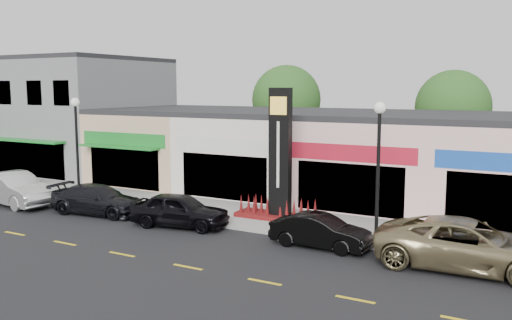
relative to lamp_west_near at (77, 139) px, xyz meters
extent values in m
plane|color=black|center=(8.00, -2.50, -3.48)|extent=(120.00, 120.00, 0.00)
cube|color=gray|center=(8.00, 1.85, -3.40)|extent=(52.00, 4.30, 0.15)
cube|color=gray|center=(8.00, -0.40, -3.40)|extent=(52.00, 0.20, 0.15)
cube|color=slate|center=(-10.00, 9.00, 0.52)|extent=(12.00, 10.00, 8.00)
cube|color=#262628|center=(-10.00, 9.00, 4.67)|extent=(12.00, 10.00, 0.30)
cube|color=black|center=(-10.00, 4.05, -2.08)|extent=(9.00, 0.10, 2.40)
cube|color=#1C812A|center=(-10.00, 3.55, -0.78)|extent=(9.50, 1.00, 0.14)
cube|color=black|center=(-11.00, 4.05, 2.32)|extent=(1.40, 0.10, 1.60)
cube|color=black|center=(-8.00, 4.05, 2.32)|extent=(1.40, 0.10, 1.60)
cube|color=black|center=(-5.50, 4.05, 2.32)|extent=(1.40, 0.10, 1.60)
cube|color=tan|center=(-0.50, 9.00, -1.23)|extent=(7.00, 10.00, 4.50)
cube|color=#262628|center=(-0.50, 9.00, 1.17)|extent=(7.00, 10.00, 0.30)
cube|color=black|center=(-0.50, 4.05, -2.08)|extent=(5.25, 0.10, 2.40)
cube|color=#1C812A|center=(-0.50, 4.05, -0.38)|extent=(6.30, 0.12, 0.80)
cube|color=#1C812A|center=(-0.50, 3.60, -0.78)|extent=(5.60, 0.90, 0.12)
cube|color=beige|center=(6.50, 9.00, -1.23)|extent=(7.00, 10.00, 4.50)
cube|color=#262628|center=(6.50, 9.00, 1.17)|extent=(7.00, 10.00, 0.30)
cube|color=black|center=(6.50, 4.05, -2.08)|extent=(5.25, 0.10, 2.40)
cube|color=silver|center=(6.50, 4.05, -0.38)|extent=(6.30, 0.12, 0.80)
cube|color=beige|center=(13.50, 9.00, -1.23)|extent=(7.00, 10.00, 4.50)
cube|color=#262628|center=(13.50, 9.00, 1.17)|extent=(7.00, 10.00, 0.30)
cube|color=black|center=(13.50, 4.05, -2.08)|extent=(5.25, 0.10, 2.40)
cube|color=red|center=(13.50, 4.05, -0.38)|extent=(6.30, 0.12, 0.80)
cube|color=black|center=(20.50, 4.05, -2.08)|extent=(5.25, 0.10, 2.40)
cylinder|color=#382619|center=(4.00, 17.00, -1.90)|extent=(0.36, 0.36, 3.15)
sphere|color=#1E4816|center=(4.00, 17.00, 1.75)|extent=(5.20, 5.20, 5.20)
cylinder|color=#382619|center=(16.00, 17.00, -1.99)|extent=(0.36, 0.36, 2.97)
sphere|color=#1E4816|center=(16.00, 17.00, 1.42)|extent=(4.80, 4.80, 4.80)
cylinder|color=black|center=(0.00, 0.00, -3.18)|extent=(0.32, 0.32, 0.30)
cylinder|color=black|center=(0.00, 0.00, -0.68)|extent=(0.14, 0.14, 5.00)
sphere|color=silver|center=(0.00, 0.00, 1.92)|extent=(0.44, 0.44, 0.44)
cylinder|color=black|center=(16.00, 0.00, -3.18)|extent=(0.32, 0.32, 0.30)
cylinder|color=black|center=(16.00, 0.00, -0.68)|extent=(0.14, 0.14, 5.00)
sphere|color=silver|center=(16.00, 0.00, 1.92)|extent=(0.44, 0.44, 0.44)
cube|color=#590F0F|center=(11.00, 1.70, -3.23)|extent=(4.20, 1.30, 0.20)
cube|color=black|center=(11.00, 1.70, -0.33)|extent=(1.00, 0.40, 6.00)
cube|color=yellow|center=(11.00, 1.48, 1.87)|extent=(0.80, 0.05, 0.80)
cube|color=silver|center=(11.00, 1.48, -0.33)|extent=(0.12, 0.04, 3.00)
imported|color=silver|center=(-2.90, -1.75, -2.62)|extent=(2.47, 5.42, 1.72)
imported|color=black|center=(2.47, -1.12, -2.76)|extent=(2.53, 5.10, 1.42)
imported|color=black|center=(7.45, -1.19, -2.72)|extent=(2.51, 4.70, 1.52)
imported|color=black|center=(14.14, -1.14, -2.83)|extent=(1.49, 3.95, 1.29)
imported|color=#8F815B|center=(19.47, -1.07, -2.63)|extent=(3.03, 6.22, 1.70)
camera|label=1|loc=(21.72, -20.19, 2.70)|focal=38.00mm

